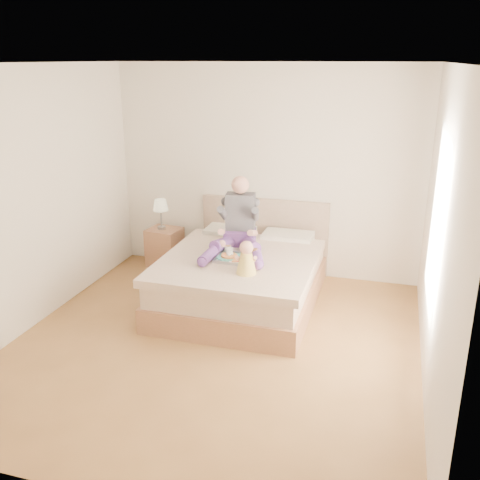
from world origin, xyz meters
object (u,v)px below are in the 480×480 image
(adult, at_px, (238,227))
(baby, at_px, (246,260))
(bed, at_px, (244,275))
(nightstand, at_px, (165,247))
(tray, at_px, (237,257))

(adult, bearing_deg, baby, -76.51)
(bed, distance_m, nightstand, 1.58)
(bed, relative_size, adult, 2.03)
(nightstand, relative_size, tray, 1.13)
(bed, height_order, tray, bed)
(adult, bearing_deg, tray, -84.30)
(adult, bearing_deg, nightstand, 143.53)
(tray, distance_m, baby, 0.42)
(tray, relative_size, baby, 1.31)
(nightstand, height_order, baby, baby)
(bed, distance_m, tray, 0.41)
(baby, bearing_deg, nightstand, 127.61)
(adult, xyz_separation_m, tray, (0.10, -0.40, -0.22))
(tray, bearing_deg, baby, -59.57)
(bed, bearing_deg, tray, -90.83)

